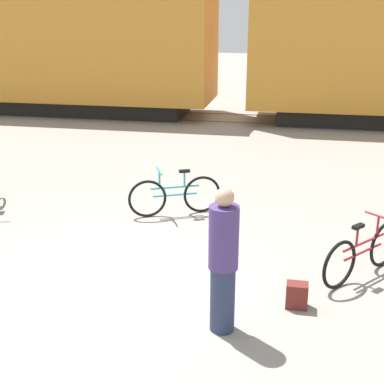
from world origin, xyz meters
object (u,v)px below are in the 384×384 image
object	(u,v)px
bicycle_teal	(175,196)
freight_train	(232,30)
backpack	(297,295)
bicycle_maroon	(363,253)
person_in_purple	(223,261)

from	to	relation	value
bicycle_teal	freight_train	bearing A→B (deg)	91.02
backpack	bicycle_maroon	bearing A→B (deg)	48.70
bicycle_teal	bicycle_maroon	xyz separation A→B (m)	(3.20, -1.86, -0.00)
person_in_purple	backpack	distance (m)	1.35
freight_train	bicycle_teal	size ratio (longest dim) A/B	15.93
freight_train	backpack	size ratio (longest dim) A/B	76.05
bicycle_maroon	backpack	xyz separation A→B (m)	(-0.91, -1.04, -0.21)
bicycle_maroon	person_in_purple	distance (m)	2.55
freight_train	bicycle_teal	world-z (taller)	freight_train
bicycle_teal	bicycle_maroon	distance (m)	3.70
freight_train	bicycle_teal	bearing A→B (deg)	-88.98
freight_train	backpack	world-z (taller)	freight_train
freight_train	bicycle_maroon	bearing A→B (deg)	-73.36
freight_train	person_in_purple	size ratio (longest dim) A/B	14.22
bicycle_teal	backpack	xyz separation A→B (m)	(2.29, -2.90, -0.21)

